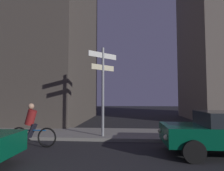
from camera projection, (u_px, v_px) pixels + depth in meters
The scene contains 4 objects.
sidewalk_kerb at pixel (85, 134), 9.44m from camera, with size 40.00×2.70×0.14m, color gray.
signpost at pixel (103, 83), 8.65m from camera, with size 1.12×1.12×3.94m.
cyclist at pixel (32, 126), 7.21m from camera, with size 1.82×0.34×1.61m.
building_left_block at pixel (24, 30), 16.27m from camera, with size 10.89×9.92×15.00m.
Camera 1 is at (2.08, -2.45, 1.82)m, focal length 31.02 mm.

